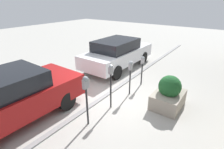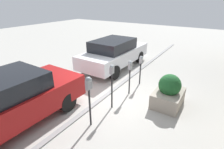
% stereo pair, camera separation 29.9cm
% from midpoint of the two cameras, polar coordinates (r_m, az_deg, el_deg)
% --- Properties ---
extents(ground_plane, '(40.00, 40.00, 0.00)m').
position_cam_midpoint_polar(ground_plane, '(6.65, 0.19, -6.95)').
color(ground_plane, '#ADAAA3').
extents(curb_strip, '(19.00, 0.16, 0.04)m').
position_cam_midpoint_polar(curb_strip, '(6.68, -0.38, -6.60)').
color(curb_strip, gray).
rests_on(curb_strip, ground_plane).
extents(parking_meter_nearest, '(0.19, 0.16, 1.52)m').
position_cam_midpoint_polar(parking_meter_nearest, '(4.71, -6.70, -4.80)').
color(parking_meter_nearest, '#232326').
rests_on(parking_meter_nearest, ground_plane).
extents(parking_meter_second, '(0.15, 0.12, 1.53)m').
position_cam_midpoint_polar(parking_meter_second, '(5.47, 1.15, -1.19)').
color(parking_meter_second, '#232326').
rests_on(parking_meter_second, ground_plane).
extents(parking_meter_middle, '(0.18, 0.15, 1.34)m').
position_cam_midpoint_polar(parking_meter_middle, '(6.37, 7.39, 1.70)').
color(parking_meter_middle, '#232326').
rests_on(parking_meter_middle, ground_plane).
extents(parking_meter_fourth, '(0.18, 0.15, 1.25)m').
position_cam_midpoint_polar(parking_meter_fourth, '(7.25, 11.09, 3.47)').
color(parking_meter_fourth, '#232326').
rests_on(parking_meter_fourth, ground_plane).
extents(planter_box, '(1.22, 0.89, 1.12)m').
position_cam_midpoint_polar(planter_box, '(6.17, 19.36, -6.10)').
color(planter_box, '#A39989').
rests_on(planter_box, ground_plane).
extents(parked_car_front, '(4.19, 1.96, 1.52)m').
position_cam_midpoint_polar(parked_car_front, '(5.74, -29.39, -6.51)').
color(parked_car_front, maroon).
rests_on(parked_car_front, ground_plane).
extents(parked_car_middle, '(4.38, 1.86, 1.49)m').
position_cam_midpoint_polar(parked_car_middle, '(9.16, 2.74, 7.06)').
color(parked_car_middle, silver).
rests_on(parked_car_middle, ground_plane).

